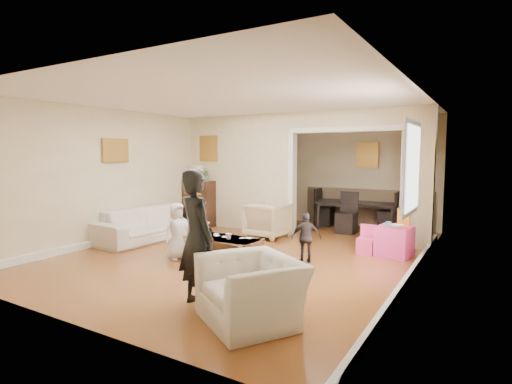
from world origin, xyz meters
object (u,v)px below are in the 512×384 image
Objects in this scene: dining_table at (355,215)px; child_kneel_b at (202,227)px; table_lamp at (199,173)px; adult_person at (196,238)px; child_toddler at (306,238)px; dresser at (199,203)px; coffee_table at (225,251)px; coffee_cup at (229,236)px; sofa at (150,224)px; cyan_cup at (388,224)px; armchair_front at (251,290)px; play_table at (394,241)px; child_kneel_a at (177,231)px; armchair_back at (268,220)px.

dining_table is 1.85× the size of child_kneel_b.
adult_person is at bearing -51.57° from table_lamp.
dresser is at bearing -54.84° from child_toddler.
coffee_cup reaches higher than coffee_table.
dresser is at bearing 7.85° from sofa.
cyan_cup is at bearing -70.31° from child_kneel_b.
child_toddler is at bearing -25.68° from dresser.
coffee_cup is (2.58, -2.50, -0.81)m from table_lamp.
dresser is (-3.95, 4.08, 0.21)m from armchair_front.
dining_table is 1.13× the size of adult_person.
child_kneel_b is at bearing -14.73° from child_toddler.
dresser is 1.35× the size of child_toddler.
child_toddler is at bearing -77.17° from adult_person.
sofa is 3.83m from adult_person.
coffee_cup is 0.12× the size of child_toddler.
play_table is (2.08, 1.93, -0.21)m from coffee_cup.
dresser reaches higher than sofa.
child_kneel_b is at bearing -151.16° from cyan_cup.
armchair_front is 2.76m from child_kneel_a.
adult_person is (0.60, -1.51, 0.32)m from coffee_cup.
dresser is at bearing 172.31° from cyan_cup.
cyan_cup is at bearing 177.37° from armchair_back.
adult_person reaches higher than child_kneel_a.
armchair_front is 2.42m from child_toddler.
play_table is at bearing -71.88° from sofa.
cyan_cup is (1.98, 1.88, 0.09)m from coffee_cup.
child_kneel_a reaches higher than dining_table.
adult_person reaches higher than armchair_front.
sofa is at bearing 80.99° from child_kneel_a.
child_kneel_a is at bearing -116.21° from sofa.
cyan_cup is 2.53m from dining_table.
dresser is at bearing 0.00° from table_lamp.
armchair_back is 8.36× the size of coffee_cup.
coffee_table is 1.39× the size of child_toddler.
child_kneel_a reaches higher than coffee_table.
adult_person is at bearing 110.79° from armchair_back.
adult_person is at bearing -65.85° from coffee_table.
dining_table is at bearing 77.98° from coffee_table.
armchair_back reaches higher than dining_table.
armchair_back is at bearing 100.80° from coffee_table.
child_toddler is at bearing -133.61° from cyan_cup.
armchair_back reaches higher than coffee_cup.
dresser is 5.12m from adult_person.
armchair_back reaches higher than armchair_front.
sofa reaches higher than play_table.
dresser is 1.14× the size of child_kneel_b.
sofa reaches higher than dining_table.
coffee_cup is at bearing -44.08° from table_lamp.
sofa is 1.24× the size of dining_table.
armchair_back is at bearing -18.32° from child_kneel_b.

